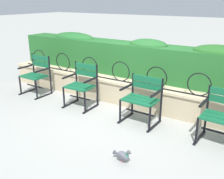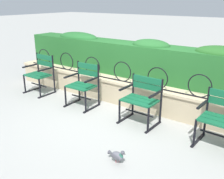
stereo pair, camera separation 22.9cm
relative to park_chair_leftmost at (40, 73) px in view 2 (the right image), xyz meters
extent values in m
plane|color=#9E9E99|center=(2.18, -0.18, -0.47)|extent=(60.00, 60.00, 0.00)
cube|color=tan|center=(2.18, 0.55, -0.24)|extent=(6.54, 0.35, 0.45)
cube|color=#CBB58F|center=(2.18, 0.55, 0.01)|extent=(6.54, 0.41, 0.05)
cylinder|color=black|center=(2.18, 0.48, 0.05)|extent=(6.02, 0.02, 0.02)
torus|color=black|center=(-0.39, 0.48, 0.24)|extent=(0.42, 0.02, 0.42)
torus|color=black|center=(0.40, 0.48, 0.24)|extent=(0.42, 0.02, 0.42)
torus|color=black|center=(1.19, 0.48, 0.24)|extent=(0.42, 0.02, 0.42)
torus|color=black|center=(1.98, 0.48, 0.24)|extent=(0.42, 0.02, 0.42)
torus|color=black|center=(2.77, 0.48, 0.24)|extent=(0.42, 0.02, 0.42)
torus|color=black|center=(3.56, 0.48, 0.24)|extent=(0.42, 0.02, 0.42)
cube|color=#236028|center=(2.18, 1.03, 0.39)|extent=(6.41, 0.60, 0.71)
ellipsoid|color=#23602A|center=(0.30, 1.03, 0.74)|extent=(1.15, 0.54, 0.26)
ellipsoid|color=#245D28|center=(2.32, 1.03, 0.74)|extent=(0.83, 0.54, 0.24)
ellipsoid|color=#255C23|center=(3.73, 1.03, 0.74)|extent=(0.97, 0.54, 0.25)
cube|color=#145B38|center=(0.00, -0.21, -0.03)|extent=(0.55, 0.14, 0.03)
cube|color=#145B38|center=(0.00, -0.08, -0.03)|extent=(0.55, 0.14, 0.03)
cube|color=#145B38|center=(0.00, 0.06, -0.03)|extent=(0.55, 0.14, 0.03)
cube|color=#145B38|center=(0.00, 0.16, 0.35)|extent=(0.55, 0.04, 0.11)
cube|color=#145B38|center=(0.00, 0.16, 0.20)|extent=(0.55, 0.04, 0.11)
cylinder|color=black|center=(0.28, 0.16, -0.02)|extent=(0.04, 0.04, 0.90)
cylinder|color=black|center=(0.27, -0.27, -0.25)|extent=(0.04, 0.04, 0.44)
cube|color=black|center=(0.27, -0.08, -0.46)|extent=(0.05, 0.52, 0.02)
cube|color=black|center=(0.27, -0.08, 0.15)|extent=(0.04, 0.40, 0.03)
cylinder|color=black|center=(-0.27, 0.17, -0.02)|extent=(0.04, 0.04, 0.90)
cylinder|color=black|center=(-0.28, -0.26, -0.25)|extent=(0.04, 0.04, 0.44)
cube|color=black|center=(-0.28, -0.07, -0.46)|extent=(0.05, 0.52, 0.02)
cube|color=black|center=(-0.28, -0.07, 0.15)|extent=(0.04, 0.40, 0.03)
cylinder|color=black|center=(0.00, -0.08, -0.27)|extent=(0.52, 0.04, 0.03)
cube|color=#145B38|center=(1.36, -0.23, -0.03)|extent=(0.53, 0.14, 0.03)
cube|color=#145B38|center=(1.36, -0.10, -0.03)|extent=(0.53, 0.14, 0.03)
cube|color=#145B38|center=(1.36, 0.04, -0.03)|extent=(0.53, 0.14, 0.03)
cube|color=#145B38|center=(1.35, 0.14, 0.33)|extent=(0.53, 0.04, 0.11)
cube|color=#145B38|center=(1.35, 0.14, 0.19)|extent=(0.53, 0.04, 0.11)
cylinder|color=black|center=(1.62, 0.15, -0.03)|extent=(0.04, 0.04, 0.89)
cylinder|color=black|center=(1.63, -0.28, -0.25)|extent=(0.04, 0.04, 0.44)
cube|color=black|center=(1.63, -0.09, -0.46)|extent=(0.05, 0.52, 0.02)
cube|color=black|center=(1.63, -0.09, 0.15)|extent=(0.05, 0.40, 0.03)
cylinder|color=black|center=(1.09, 0.14, -0.03)|extent=(0.04, 0.04, 0.89)
cylinder|color=black|center=(1.10, -0.29, -0.25)|extent=(0.04, 0.04, 0.44)
cube|color=black|center=(1.09, -0.10, -0.46)|extent=(0.05, 0.52, 0.02)
cube|color=black|center=(1.09, -0.10, 0.15)|extent=(0.05, 0.40, 0.03)
cylinder|color=black|center=(1.36, -0.10, -0.27)|extent=(0.51, 0.04, 0.03)
cube|color=#145B38|center=(2.72, -0.22, -0.03)|extent=(0.59, 0.15, 0.03)
cube|color=#145B38|center=(2.72, -0.09, -0.03)|extent=(0.59, 0.15, 0.03)
cube|color=#145B38|center=(2.72, 0.05, -0.03)|extent=(0.59, 0.15, 0.03)
cube|color=#145B38|center=(2.73, 0.15, 0.28)|extent=(0.59, 0.05, 0.11)
cube|color=#145B38|center=(2.73, 0.15, 0.16)|extent=(0.59, 0.05, 0.11)
cylinder|color=black|center=(3.02, 0.14, -0.06)|extent=(0.04, 0.04, 0.82)
cylinder|color=black|center=(3.01, -0.29, -0.25)|extent=(0.04, 0.04, 0.44)
cube|color=black|center=(3.01, -0.10, -0.46)|extent=(0.06, 0.52, 0.02)
cube|color=black|center=(3.01, -0.10, 0.15)|extent=(0.05, 0.40, 0.03)
cylinder|color=black|center=(2.43, 0.16, -0.06)|extent=(0.04, 0.04, 0.82)
cylinder|color=black|center=(2.42, -0.27, -0.25)|extent=(0.04, 0.04, 0.44)
cube|color=black|center=(2.43, -0.08, -0.46)|extent=(0.06, 0.52, 0.02)
cube|color=black|center=(2.43, -0.08, 0.15)|extent=(0.05, 0.40, 0.03)
cylinder|color=black|center=(2.72, -0.09, -0.27)|extent=(0.56, 0.05, 0.03)
cube|color=#145B38|center=(4.07, -0.23, -0.03)|extent=(0.59, 0.16, 0.03)
cube|color=#145B38|center=(4.08, -0.10, -0.03)|extent=(0.59, 0.16, 0.03)
cube|color=#145B38|center=(4.09, 0.04, -0.03)|extent=(0.59, 0.16, 0.03)
cylinder|color=black|center=(3.80, 0.16, -0.05)|extent=(0.04, 0.04, 0.84)
cylinder|color=black|center=(3.78, -0.27, -0.25)|extent=(0.04, 0.04, 0.44)
cube|color=black|center=(3.79, -0.08, -0.46)|extent=(0.07, 0.52, 0.02)
cube|color=black|center=(3.79, -0.08, 0.15)|extent=(0.06, 0.40, 0.03)
cylinder|color=black|center=(4.08, -0.10, -0.27)|extent=(0.56, 0.06, 0.03)
ellipsoid|color=#5B5B66|center=(3.08, -1.29, -0.37)|extent=(0.20, 0.12, 0.11)
cylinder|color=#2D6B56|center=(3.14, -1.30, -0.33)|extent=(0.07, 0.05, 0.06)
sphere|color=#494951|center=(3.17, -1.30, -0.28)|extent=(0.06, 0.06, 0.06)
cone|color=black|center=(3.20, -1.31, -0.28)|extent=(0.02, 0.02, 0.01)
cone|color=#404047|center=(2.96, -1.28, -0.37)|extent=(0.09, 0.07, 0.06)
ellipsoid|color=#4E4E56|center=(3.07, -1.25, -0.36)|extent=(0.14, 0.04, 0.07)
ellipsoid|color=#4E4E56|center=(3.06, -1.34, -0.36)|extent=(0.14, 0.04, 0.07)
cylinder|color=#C6515B|center=(3.09, -1.28, -0.45)|extent=(0.01, 0.01, 0.05)
cylinder|color=#C6515B|center=(3.07, -1.31, -0.45)|extent=(0.01, 0.01, 0.05)
camera|label=1|loc=(4.57, -3.91, 1.64)|focal=41.43mm
camera|label=2|loc=(4.76, -3.78, 1.64)|focal=41.43mm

